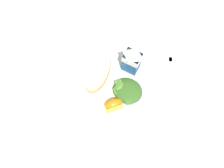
% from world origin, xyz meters
% --- Properties ---
extents(ground, '(3.00, 3.00, 0.00)m').
position_xyz_m(ground, '(0.00, 0.00, 0.00)').
color(ground, beige).
extents(white_plate, '(0.28, 0.28, 0.02)m').
position_xyz_m(white_plate, '(0.00, 0.00, 0.01)').
color(white_plate, silver).
rests_on(white_plate, ground).
extents(cheesy_pizza_bread, '(0.11, 0.18, 0.04)m').
position_xyz_m(cheesy_pizza_bread, '(-0.06, 0.02, 0.03)').
color(cheesy_pizza_bread, tan).
rests_on(cheesy_pizza_bread, white_plate).
extents(green_salad_pile, '(0.10, 0.09, 0.04)m').
position_xyz_m(green_salad_pile, '(0.06, -0.00, 0.04)').
color(green_salad_pile, '#336023').
rests_on(green_salad_pile, white_plate).
extents(milk_carton, '(0.06, 0.04, 0.11)m').
position_xyz_m(milk_carton, '(0.03, 0.09, 0.08)').
color(milk_carton, '#23569E').
rests_on(milk_carton, white_plate).
extents(orange_wedge_front, '(0.07, 0.07, 0.04)m').
position_xyz_m(orange_wedge_front, '(0.04, -0.07, 0.04)').
color(orange_wedge_front, orange).
rests_on(orange_wedge_front, white_plate).
extents(paper_napkin, '(0.12, 0.12, 0.00)m').
position_xyz_m(paper_napkin, '(0.16, -0.12, 0.00)').
color(paper_napkin, white).
rests_on(paper_napkin, ground).
extents(metal_fork, '(0.08, 0.18, 0.01)m').
position_xyz_m(metal_fork, '(0.16, 0.15, 0.00)').
color(metal_fork, silver).
rests_on(metal_fork, ground).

